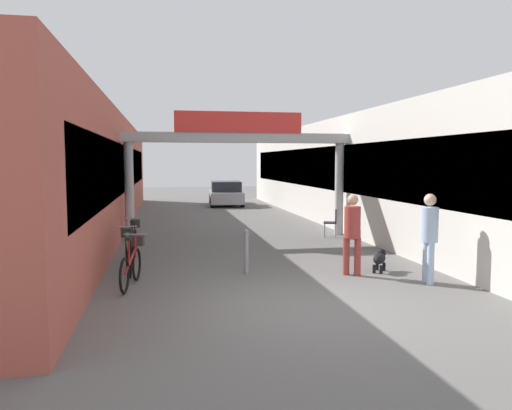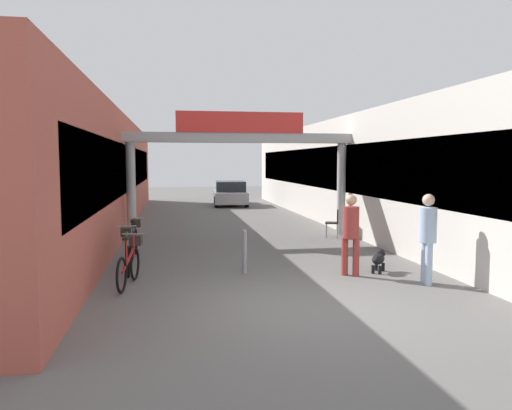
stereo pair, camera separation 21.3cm
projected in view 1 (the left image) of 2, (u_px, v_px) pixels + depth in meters
The scene contains 13 objects.
ground_plane at pixel (307, 307), 8.24m from camera, with size 80.00×80.00×0.00m, color #605E5B.
storefront_left at pixel (85, 174), 17.93m from camera, with size 3.00×26.00×3.94m.
storefront_right at pixel (353, 172), 19.76m from camera, with size 3.00×26.00×3.94m.
arcade_sign_gateway at pixel (238, 150), 15.61m from camera, with size 7.40×0.47×3.94m.
pedestrian_with_dog at pixel (352, 229), 10.50m from camera, with size 0.47×0.47×1.72m.
pedestrian_companion at pixel (429, 232), 9.80m from camera, with size 0.39×0.40×1.78m.
dog_on_leash at pixel (380, 258), 10.92m from camera, with size 0.54×0.64×0.47m.
bicycle_red_nearest at pixel (132, 263), 9.67m from camera, with size 0.46×1.68×0.98m.
bicycle_green_second at pixel (128, 252), 10.87m from camera, with size 0.46×1.68×0.98m.
bicycle_black_third at pixel (134, 240), 12.49m from camera, with size 0.46×1.69×0.98m.
bollard_post_metal at pixel (246, 251), 10.70m from camera, with size 0.10×0.10×0.96m.
cafe_chair_black_nearer at pixel (333, 221), 15.81m from camera, with size 0.51×0.51×0.89m.
parked_car_silver at pixel (226, 194), 27.54m from camera, with size 2.03×4.11×1.33m.
Camera 1 is at (-2.29, -7.77, 2.40)m, focal length 35.00 mm.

